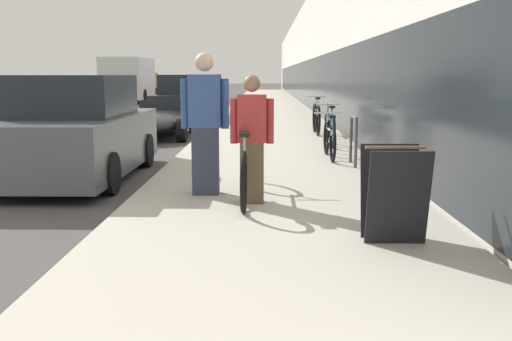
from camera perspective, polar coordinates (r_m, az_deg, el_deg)
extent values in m
cube|color=#BCB5A5|center=(26.43, 1.16, 6.06)|extent=(3.70, 70.00, 0.11)
cube|color=silver|center=(35.11, 12.66, 10.97)|extent=(10.00, 70.00, 5.35)
cube|color=#1E2328|center=(34.44, 4.37, 8.83)|extent=(0.10, 63.00, 2.20)
cube|color=#3D7533|center=(32.83, -21.35, 6.02)|extent=(4.83, 70.00, 0.03)
torus|color=black|center=(8.04, -0.81, 1.06)|extent=(0.06, 0.71, 0.71)
torus|color=black|center=(6.38, -1.25, -1.17)|extent=(0.06, 0.71, 0.71)
cylinder|color=#7AD1C6|center=(7.18, -1.01, 1.77)|extent=(0.04, 1.43, 0.04)
cylinder|color=#7AD1C6|center=(6.86, -1.10, 0.55)|extent=(0.04, 0.85, 0.33)
cylinder|color=#7AD1C6|center=(6.62, -1.17, 2.39)|extent=(0.03, 0.03, 0.29)
cube|color=black|center=(6.61, -1.17, 3.65)|extent=(0.11, 0.22, 0.05)
cylinder|color=#7AD1C6|center=(7.86, -0.85, 3.58)|extent=(0.03, 0.03, 0.31)
cylinder|color=silver|center=(7.84, -0.85, 4.70)|extent=(0.52, 0.03, 0.03)
cube|color=brown|center=(6.90, -0.40, -0.21)|extent=(0.28, 0.21, 0.74)
cube|color=#B23333|center=(6.82, -0.41, 5.22)|extent=(0.35, 0.21, 0.57)
cylinder|color=#B23333|center=(6.84, -2.24, 4.97)|extent=(0.09, 0.09, 0.54)
cylinder|color=#B23333|center=(6.83, 1.42, 4.96)|extent=(0.09, 0.09, 0.54)
sphere|color=#936B51|center=(6.81, -0.41, 8.70)|extent=(0.20, 0.20, 0.20)
cube|color=#33384C|center=(7.43, -5.06, 0.98)|extent=(0.34, 0.24, 0.88)
cube|color=#33518E|center=(7.36, -5.14, 6.94)|extent=(0.41, 0.24, 0.67)
cylinder|color=#33518E|center=(7.39, -7.14, 6.64)|extent=(0.10, 0.10, 0.63)
cylinder|color=#33518E|center=(7.34, -3.13, 6.68)|extent=(0.10, 0.10, 0.63)
sphere|color=beige|center=(7.35, -5.20, 10.76)|extent=(0.24, 0.24, 0.24)
cylinder|color=#4C4C51|center=(9.69, 9.97, 2.70)|extent=(0.05, 0.05, 0.82)
cylinder|color=#4C4C51|center=(10.23, 9.49, 3.07)|extent=(0.05, 0.05, 0.82)
cylinder|color=#4C4C51|center=(9.92, 9.79, 5.24)|extent=(0.05, 0.55, 0.05)
torus|color=black|center=(11.25, 7.06, 3.29)|extent=(0.05, 0.66, 0.66)
torus|color=black|center=(10.22, 7.68, 2.65)|extent=(0.05, 0.66, 0.66)
cylinder|color=#7AD1C6|center=(10.71, 7.38, 4.05)|extent=(0.04, 0.89, 0.04)
cylinder|color=#7AD1C6|center=(10.52, 7.50, 3.43)|extent=(0.04, 0.54, 0.30)
cylinder|color=#7AD1C6|center=(10.37, 7.60, 4.62)|extent=(0.03, 0.03, 0.27)
cube|color=black|center=(10.36, 7.62, 5.37)|extent=(0.11, 0.22, 0.05)
cylinder|color=#7AD1C6|center=(11.14, 7.14, 5.00)|extent=(0.03, 0.03, 0.29)
cylinder|color=silver|center=(11.13, 7.16, 5.74)|extent=(0.52, 0.03, 0.03)
torus|color=black|center=(13.28, 7.13, 4.35)|extent=(0.06, 0.71, 0.71)
torus|color=black|center=(12.22, 7.67, 3.89)|extent=(0.06, 0.71, 0.71)
cylinder|color=#2D56A8|center=(12.73, 7.41, 5.10)|extent=(0.04, 0.91, 0.04)
cylinder|color=#2D56A8|center=(12.53, 7.51, 4.56)|extent=(0.04, 0.55, 0.33)
cylinder|color=#2D56A8|center=(12.38, 7.60, 5.65)|extent=(0.03, 0.03, 0.29)
cube|color=black|center=(12.37, 7.62, 6.33)|extent=(0.11, 0.22, 0.05)
cylinder|color=#2D56A8|center=(13.17, 7.20, 5.92)|extent=(0.03, 0.03, 0.31)
cylinder|color=silver|center=(13.16, 7.22, 6.60)|extent=(0.52, 0.03, 0.03)
torus|color=black|center=(15.68, 5.90, 5.28)|extent=(0.06, 0.78, 0.78)
torus|color=black|center=(14.69, 6.23, 4.99)|extent=(0.06, 0.78, 0.78)
cylinder|color=#B7BCC1|center=(15.17, 6.08, 6.03)|extent=(0.04, 0.84, 0.04)
cylinder|color=#B7BCC1|center=(14.98, 6.14, 5.56)|extent=(0.04, 0.52, 0.35)
cylinder|color=#B7BCC1|center=(14.85, 6.20, 6.58)|extent=(0.03, 0.03, 0.32)
cube|color=black|center=(14.84, 6.21, 7.20)|extent=(0.11, 0.22, 0.05)
cylinder|color=#B7BCC1|center=(15.58, 5.95, 6.75)|extent=(0.03, 0.03, 0.34)
cylinder|color=silver|center=(15.57, 5.96, 7.37)|extent=(0.52, 0.03, 0.03)
cube|color=black|center=(5.28, 14.07, -2.75)|extent=(0.56, 0.20, 0.89)
cube|color=black|center=(5.63, 13.24, -1.97)|extent=(0.56, 0.20, 0.89)
cylinder|color=#93704C|center=(5.38, 13.82, 2.26)|extent=(0.56, 0.03, 0.03)
cube|color=#4C5156|center=(9.55, -17.54, 2.66)|extent=(1.81, 4.12, 0.87)
cube|color=#1E2328|center=(9.50, -17.77, 7.16)|extent=(1.55, 2.06, 0.63)
cylinder|color=black|center=(11.02, -19.60, 1.92)|extent=(0.22, 0.60, 0.60)
cylinder|color=black|center=(10.55, -11.05, 1.99)|extent=(0.22, 0.60, 0.60)
cylinder|color=black|center=(8.18, -14.57, -0.30)|extent=(0.22, 0.60, 0.60)
ellipsoid|color=black|center=(15.64, -9.76, 4.85)|extent=(1.73, 4.16, 0.56)
cube|color=#1E2328|center=(16.13, -9.46, 6.42)|extent=(1.21, 0.04, 0.26)
cylinder|color=black|center=(16.99, -11.69, 4.76)|extent=(0.22, 0.60, 0.60)
cylinder|color=black|center=(16.71, -6.26, 4.83)|extent=(0.22, 0.60, 0.60)
cylinder|color=black|center=(14.66, -13.72, 3.96)|extent=(0.22, 0.60, 0.60)
cylinder|color=black|center=(14.34, -7.44, 4.03)|extent=(0.22, 0.60, 0.60)
cube|color=black|center=(21.10, -7.17, 6.49)|extent=(1.85, 4.22, 0.82)
cube|color=#1E2328|center=(21.08, -7.21, 8.54)|extent=(1.59, 2.11, 0.69)
cylinder|color=black|center=(22.50, -8.89, 5.97)|extent=(0.22, 0.60, 0.60)
cylinder|color=black|center=(22.27, -4.50, 6.02)|extent=(0.22, 0.60, 0.60)
cylinder|color=black|center=(20.01, -10.10, 5.50)|extent=(0.22, 0.60, 0.60)
cylinder|color=black|center=(19.76, -5.18, 5.56)|extent=(0.22, 0.60, 0.60)
cube|color=orange|center=(38.62, -11.57, 8.40)|extent=(2.18, 1.56, 1.58)
cube|color=silver|center=(35.58, -12.68, 8.97)|extent=(2.37, 4.68, 2.44)
cylinder|color=black|center=(38.49, -13.26, 7.44)|extent=(0.28, 0.84, 0.84)
cylinder|color=black|center=(38.02, -10.06, 7.52)|extent=(0.28, 0.84, 0.84)
cylinder|color=black|center=(34.96, -14.71, 7.20)|extent=(0.28, 0.84, 0.84)
cylinder|color=black|center=(34.45, -11.21, 7.30)|extent=(0.28, 0.84, 0.84)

